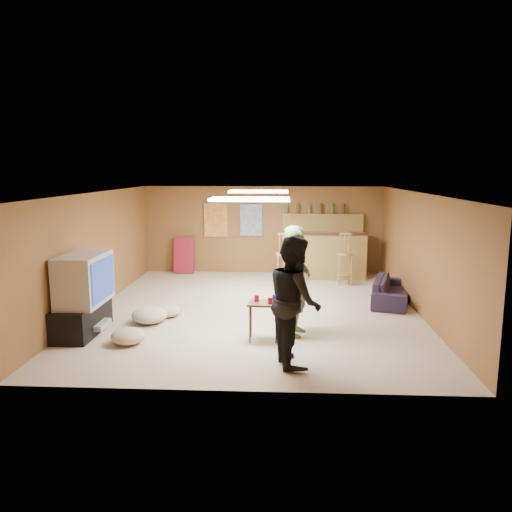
{
  "coord_description": "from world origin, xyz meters",
  "views": [
    {
      "loc": [
        0.5,
        -9.08,
        2.62
      ],
      "look_at": [
        0.0,
        0.2,
        1.0
      ],
      "focal_mm": 35.0,
      "sensor_mm": 36.0,
      "label": 1
    }
  ],
  "objects_px": {
    "sofa": "(392,290)",
    "person_olive": "(297,281)",
    "tray_table": "(263,321)",
    "tv_body": "(84,279)",
    "person_black": "(294,301)",
    "bar_counter": "(323,255)"
  },
  "relations": [
    {
      "from": "person_olive",
      "to": "person_black",
      "type": "bearing_deg",
      "value": -172.54
    },
    {
      "from": "tv_body",
      "to": "person_olive",
      "type": "distance_m",
      "value": 3.39
    },
    {
      "from": "person_black",
      "to": "tray_table",
      "type": "xyz_separation_m",
      "value": [
        -0.45,
        0.9,
        -0.58
      ]
    },
    {
      "from": "person_olive",
      "to": "sofa",
      "type": "xyz_separation_m",
      "value": [
        1.95,
        2.07,
        -0.64
      ]
    },
    {
      "from": "bar_counter",
      "to": "person_olive",
      "type": "bearing_deg",
      "value": -100.05
    },
    {
      "from": "person_olive",
      "to": "tray_table",
      "type": "distance_m",
      "value": 0.83
    },
    {
      "from": "person_olive",
      "to": "tray_table",
      "type": "xyz_separation_m",
      "value": [
        -0.52,
        -0.29,
        -0.58
      ]
    },
    {
      "from": "person_black",
      "to": "sofa",
      "type": "distance_m",
      "value": 3.89
    },
    {
      "from": "person_black",
      "to": "sofa",
      "type": "relative_size",
      "value": 1.05
    },
    {
      "from": "bar_counter",
      "to": "person_black",
      "type": "height_order",
      "value": "person_black"
    },
    {
      "from": "person_black",
      "to": "tray_table",
      "type": "bearing_deg",
      "value": 13.84
    },
    {
      "from": "sofa",
      "to": "person_olive",
      "type": "bearing_deg",
      "value": 152.72
    },
    {
      "from": "tv_body",
      "to": "tray_table",
      "type": "xyz_separation_m",
      "value": [
        2.86,
        -0.17,
        -0.6
      ]
    },
    {
      "from": "person_olive",
      "to": "person_black",
      "type": "relative_size",
      "value": 1.0
    },
    {
      "from": "tv_body",
      "to": "tray_table",
      "type": "bearing_deg",
      "value": -3.46
    },
    {
      "from": "tray_table",
      "to": "sofa",
      "type": "bearing_deg",
      "value": 43.79
    },
    {
      "from": "tray_table",
      "to": "bar_counter",
      "type": "bearing_deg",
      "value": 74.46
    },
    {
      "from": "bar_counter",
      "to": "person_black",
      "type": "distance_m",
      "value": 5.6
    },
    {
      "from": "bar_counter",
      "to": "person_black",
      "type": "bearing_deg",
      "value": -98.59
    },
    {
      "from": "bar_counter",
      "to": "tray_table",
      "type": "xyz_separation_m",
      "value": [
        -1.29,
        -4.62,
        -0.25
      ]
    },
    {
      "from": "tv_body",
      "to": "bar_counter",
      "type": "xyz_separation_m",
      "value": [
        4.15,
        4.45,
        -0.35
      ]
    },
    {
      "from": "person_black",
      "to": "sofa",
      "type": "xyz_separation_m",
      "value": [
        2.02,
        3.27,
        -0.64
      ]
    }
  ]
}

